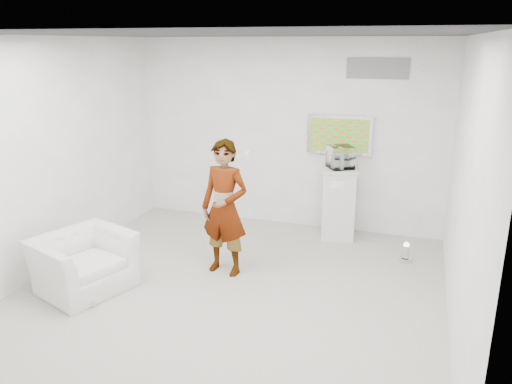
% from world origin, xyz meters
% --- Properties ---
extents(room, '(5.01, 5.01, 3.00)m').
position_xyz_m(room, '(0.00, 0.00, 1.50)').
color(room, beige).
rests_on(room, ground).
extents(tv, '(1.00, 0.08, 0.60)m').
position_xyz_m(tv, '(0.85, 2.45, 1.55)').
color(tv, silver).
rests_on(tv, room).
extents(logo_decal, '(0.90, 0.02, 0.30)m').
position_xyz_m(logo_decal, '(1.35, 2.49, 2.55)').
color(logo_decal, slate).
rests_on(logo_decal, room).
extents(person, '(0.70, 0.51, 1.77)m').
position_xyz_m(person, '(-0.26, 0.44, 0.88)').
color(person, silver).
rests_on(person, room).
extents(armchair, '(1.24, 1.32, 0.69)m').
position_xyz_m(armchair, '(-1.73, -0.55, 0.35)').
color(armchair, silver).
rests_on(armchair, room).
extents(pedestal, '(0.63, 0.63, 1.10)m').
position_xyz_m(pedestal, '(0.93, 2.13, 0.55)').
color(pedestal, silver).
rests_on(pedestal, room).
extents(floor_uplight, '(0.21, 0.21, 0.27)m').
position_xyz_m(floor_uplight, '(1.99, 1.51, 0.14)').
color(floor_uplight, silver).
rests_on(floor_uplight, room).
extents(vitrine, '(0.46, 0.46, 0.34)m').
position_xyz_m(vitrine, '(0.93, 2.13, 1.27)').
color(vitrine, silver).
rests_on(vitrine, pedestal).
extents(console, '(0.11, 0.16, 0.21)m').
position_xyz_m(console, '(0.93, 2.13, 1.21)').
color(console, silver).
rests_on(console, pedestal).
extents(wii_remote, '(0.04, 0.14, 0.04)m').
position_xyz_m(wii_remote, '(0.01, 0.56, 1.59)').
color(wii_remote, silver).
rests_on(wii_remote, person).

